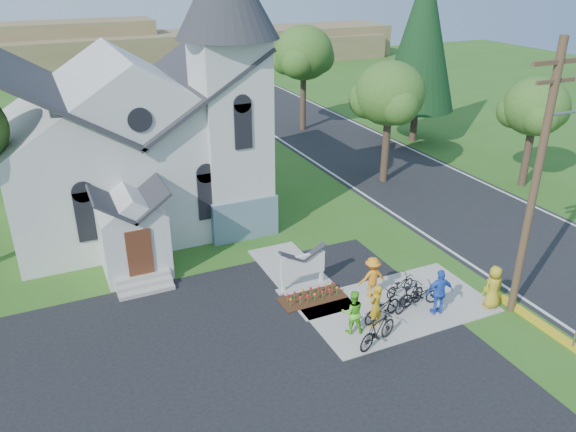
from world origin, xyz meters
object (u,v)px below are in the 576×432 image
bike_0 (382,308)px  church_sign (303,266)px  cyclist_0 (376,306)px  bike_2 (400,285)px  cyclist_3 (372,277)px  bike_3 (410,296)px  cyclist_4 (494,287)px  bike_1 (378,330)px  cyclist_2 (440,292)px  utility_pole (538,176)px  bike_4 (420,295)px  cyclist_1 (353,312)px

bike_0 → church_sign: bearing=12.7°
cyclist_0 → bike_2: size_ratio=1.10×
cyclist_3 → bike_3: 1.60m
cyclist_3 → bike_3: bearing=128.1°
church_sign → cyclist_4: (5.90, -4.26, -0.11)m
cyclist_0 → bike_1: cyclist_0 is taller
bike_1 → bike_2: size_ratio=1.23×
cyclist_0 → cyclist_3: size_ratio=1.00×
cyclist_2 → cyclist_3: cyclist_2 is taller
cyclist_2 → bike_2: 1.84m
utility_pole → bike_0: utility_pole is taller
bike_2 → bike_4: (0.22, -0.96, 0.05)m
church_sign → cyclist_1: 3.43m
bike_1 → bike_2: bike_1 is taller
cyclist_0 → cyclist_1: size_ratio=1.02×
bike_1 → church_sign: bearing=-10.7°
church_sign → bike_4: (3.47, -3.03, -0.53)m
cyclist_1 → cyclist_2: 3.51m
bike_1 → cyclist_0: bearing=-47.7°
cyclist_0 → cyclist_3: 1.98m
cyclist_2 → cyclist_3: 2.60m
cyclist_3 → bike_4: (1.32, -1.30, -0.40)m
cyclist_0 → cyclist_4: size_ratio=0.98×
cyclist_0 → cyclist_4: bearing=150.9°
cyclist_2 → cyclist_4: size_ratio=1.06×
cyclist_2 → bike_4: 0.92m
cyclist_2 → cyclist_1: bearing=5.0°
cyclist_4 → bike_4: cyclist_4 is taller
bike_1 → cyclist_3: 3.05m
cyclist_0 → bike_0: cyclist_0 is taller
church_sign → cyclist_1: size_ratio=1.33×
church_sign → bike_4: church_sign is taller
bike_4 → church_sign: bearing=56.4°
church_sign → bike_2: 3.90m
bike_2 → bike_4: size_ratio=0.90×
bike_0 → bike_2: 1.95m
cyclist_1 → bike_2: cyclist_1 is taller
bike_4 → cyclist_1: bearing=104.3°
utility_pole → bike_3: 6.22m
bike_0 → cyclist_2: size_ratio=0.99×
bike_1 → cyclist_2: (3.07, 0.64, 0.35)m
bike_0 → cyclist_4: cyclist_4 is taller
bike_0 → cyclist_4: 4.38m
utility_pole → bike_3: size_ratio=5.55×
bike_4 → utility_pole: bearing=-110.8°
church_sign → cyclist_3: bearing=-38.8°
cyclist_3 → bike_2: bearing=169.0°
bike_0 → bike_4: bike_0 is taller
utility_pole → cyclist_2: size_ratio=5.47×
utility_pole → cyclist_4: 4.56m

